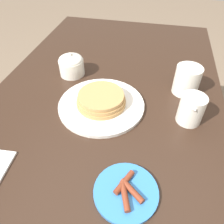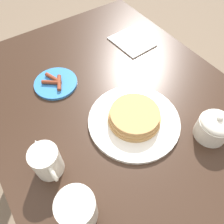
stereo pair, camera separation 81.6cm
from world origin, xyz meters
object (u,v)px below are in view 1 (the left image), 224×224
pancake_plate (101,102)px  side_plate_bacon (126,192)px  creamer_pitcher (191,109)px  sugar_bowl (71,65)px  coffee_mug (187,79)px

pancake_plate → side_plate_bacon: pancake_plate is taller
creamer_pitcher → sugar_bowl: bearing=68.9°
pancake_plate → side_plate_bacon: (-0.29, -0.13, -0.01)m
side_plate_bacon → creamer_pitcher: bearing=-28.2°
pancake_plate → side_plate_bacon: 0.31m
side_plate_bacon → creamer_pitcher: 0.32m
coffee_mug → sugar_bowl: 0.43m
creamer_pitcher → coffee_mug: bearing=3.4°
coffee_mug → pancake_plate: bearing=117.9°
side_plate_bacon → coffee_mug: size_ratio=1.24×
side_plate_bacon → creamer_pitcher: creamer_pitcher is taller
creamer_pitcher → sugar_bowl: creamer_pitcher is taller
creamer_pitcher → pancake_plate: bearing=88.6°
coffee_mug → creamer_pitcher: (-0.15, -0.01, -0.00)m
creamer_pitcher → sugar_bowl: size_ratio=1.22×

